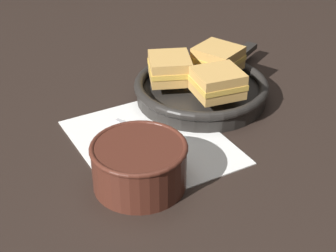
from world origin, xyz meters
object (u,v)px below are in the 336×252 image
object	(u,v)px
sandwich_near_left	(218,58)
sandwich_near_right	(170,68)
soup_bowl	(139,163)
spoon	(164,140)
sandwich_far_left	(218,83)
skillet	(201,89)

from	to	relation	value
sandwich_near_left	sandwich_near_right	distance (m)	0.10
soup_bowl	spoon	bearing A→B (deg)	125.14
sandwich_near_right	sandwich_far_left	size ratio (longest dim) A/B	1.09
sandwich_near_right	spoon	bearing A→B (deg)	-40.48
spoon	sandwich_near_left	distance (m)	0.24
soup_bowl	sandwich_far_left	size ratio (longest dim) A/B	1.41
spoon	skillet	xyz separation A→B (m)	(-0.08, 0.15, 0.01)
spoon	skillet	world-z (taller)	skillet
sandwich_near_left	sandwich_far_left	xyz separation A→B (m)	(0.08, -0.07, 0.00)
sandwich_far_left	skillet	bearing A→B (deg)	166.54
sandwich_far_left	soup_bowl	bearing A→B (deg)	-69.01
skillet	sandwich_near_right	bearing A→B (deg)	-130.02
skillet	sandwich_far_left	bearing A→B (deg)	-13.46
skillet	spoon	bearing A→B (deg)	-61.48
sandwich_near_left	sandwich_near_right	xyz separation A→B (m)	(-0.02, -0.10, 0.00)
spoon	sandwich_near_left	bearing A→B (deg)	99.29
soup_bowl	spoon	xyz separation A→B (m)	(-0.07, 0.09, -0.03)
soup_bowl	spoon	size ratio (longest dim) A/B	0.96
spoon	sandwich_far_left	world-z (taller)	sandwich_far_left
sandwich_far_left	sandwich_near_right	bearing A→B (deg)	-161.79
skillet	sandwich_near_left	distance (m)	0.07
soup_bowl	sandwich_near_left	bearing A→B (deg)	118.99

